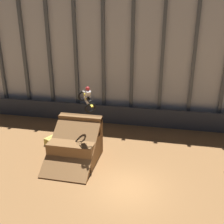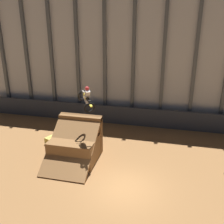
% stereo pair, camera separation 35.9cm
% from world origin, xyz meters
% --- Properties ---
extents(ground_plane, '(60.00, 60.00, 0.00)m').
position_xyz_m(ground_plane, '(0.00, 0.00, 0.00)').
color(ground_plane, olive).
extents(arena_back_wall, '(32.00, 0.40, 11.67)m').
position_xyz_m(arena_back_wall, '(-0.00, 10.11, 5.83)').
color(arena_back_wall, silver).
rests_on(arena_back_wall, ground_plane).
extents(lower_barrier, '(31.36, 0.20, 1.67)m').
position_xyz_m(lower_barrier, '(0.00, 9.19, 0.84)').
color(lower_barrier, '#2D333D').
rests_on(lower_barrier, ground_plane).
extents(dirt_ramp, '(3.07, 4.17, 2.90)m').
position_xyz_m(dirt_ramp, '(-3.91, 2.63, 1.01)').
color(dirt_ramp, brown).
rests_on(dirt_ramp, ground_plane).
extents(rider_bike_solo, '(1.57, 1.77, 1.63)m').
position_xyz_m(rider_bike_solo, '(-2.98, 2.45, 4.44)').
color(rider_bike_solo, black).
extents(hay_bale_trackside, '(0.91, 1.07, 0.57)m').
position_xyz_m(hay_bale_trackside, '(-6.54, 4.15, 0.28)').
color(hay_bale_trackside, '#CCB751').
rests_on(hay_bale_trackside, ground_plane).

